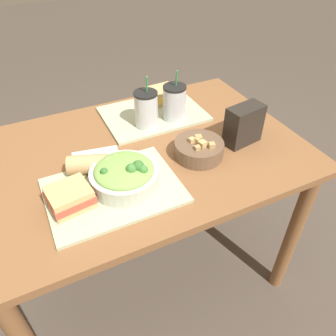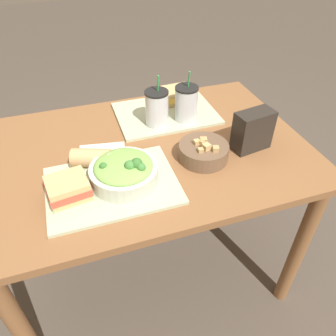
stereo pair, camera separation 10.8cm
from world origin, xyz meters
The scene contains 13 objects.
ground_plane centered at (0.00, 0.00, 0.00)m, with size 12.00×12.00×0.00m, color #4C4238.
dining_table centered at (0.00, 0.00, 0.66)m, with size 1.22×0.83×0.77m.
tray_near centered at (-0.16, -0.17, 0.78)m, with size 0.42×0.31×0.01m.
tray_far centered at (0.15, 0.22, 0.78)m, with size 0.42×0.31×0.01m.
salad_bowl centered at (-0.12, -0.16, 0.82)m, with size 0.22×0.22×0.10m.
soup_bowl centered at (0.18, -0.12, 0.80)m, with size 0.18×0.18×0.08m.
sandwich_near centered at (-0.30, -0.18, 0.82)m, with size 0.14×0.13×0.06m.
baguette_near centered at (-0.21, -0.05, 0.82)m, with size 0.15×0.11×0.07m.
sandwich_far centered at (0.22, 0.30, 0.82)m, with size 0.14×0.11×0.06m.
drink_cup_dark centered at (0.08, 0.14, 0.85)m, with size 0.09×0.09×0.21m.
drink_cup_red centered at (0.21, 0.14, 0.85)m, with size 0.09×0.09×0.21m.
chip_bag centered at (0.37, -0.11, 0.85)m, with size 0.15×0.09×0.15m.
napkin_folded centered at (-0.17, 0.03, 0.77)m, with size 0.19×0.15×0.00m.
Camera 2 is at (-0.24, -0.97, 1.51)m, focal length 35.00 mm.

